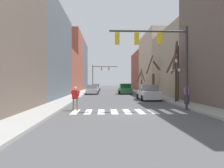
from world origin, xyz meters
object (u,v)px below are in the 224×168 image
Objects in this scene: traffic_signal_far at (100,72)px; street_lamp_right_corner at (176,72)px; traffic_signal_near at (158,48)px; street_tree_left_far at (176,71)px; pedestrian_on_left_sidewalk at (75,96)px; pedestrian_on_right_sidewalk at (187,92)px; street_tree_left_near at (154,78)px; car_at_intersection at (96,88)px; street_tree_right_near at (141,82)px; car_parked_right_near at (93,90)px; car_driving_away_lane at (125,89)px; car_parked_right_mid at (148,93)px.

street_lamp_right_corner is (8.02, -35.79, -1.63)m from traffic_signal_far.
street_tree_left_far is (3.43, 6.28, -1.37)m from traffic_signal_near.
traffic_signal_near reaches higher than pedestrian_on_left_sidewalk.
pedestrian_on_right_sidewalk is (3.18, 2.76, -3.37)m from traffic_signal_near.
traffic_signal_far is at bearing 139.96° from pedestrian_on_right_sidewalk.
street_tree_left_far is at bearing -90.62° from street_tree_left_near.
street_tree_left_far reaches higher than pedestrian_on_left_sidewalk.
pedestrian_on_left_sidewalk is 19.41m from street_tree_left_near.
street_tree_left_near is (9.61, 16.78, 1.68)m from pedestrian_on_left_sidewalk.
pedestrian_on_right_sidewalk is 0.28× the size of street_tree_left_far.
traffic_signal_near is at bearing -170.68° from car_at_intersection.
street_tree_right_near is (8.09, -16.04, -2.58)m from traffic_signal_far.
street_tree_left_far is (8.44, -34.64, -1.54)m from traffic_signal_far.
car_parked_right_near is 1.05× the size of car_driving_away_lane.
street_tree_left_near reaches higher than pedestrian_on_right_sidewalk.
traffic_signal_near reaches higher than car_at_intersection.
car_driving_away_lane is 0.97× the size of car_at_intersection.
pedestrian_on_left_sidewalk is at bearing -119.78° from street_tree_left_near.
car_at_intersection is 34.41m from pedestrian_on_right_sidewalk.
street_lamp_right_corner is 0.67× the size of street_tree_left_far.
car_parked_right_near is at bearing 120.98° from street_tree_left_far.
street_lamp_right_corner reaches higher than pedestrian_on_left_sidewalk.
pedestrian_on_left_sidewalk is 0.28× the size of street_tree_left_far.
pedestrian_on_right_sidewalk is 0.29× the size of street_tree_left_near.
pedestrian_on_right_sidewalk is 22.14m from street_tree_right_near.
street_tree_left_near reaches higher than street_lamp_right_corner.
pedestrian_on_right_sidewalk is 14.26m from street_tree_left_near.
street_tree_left_near is at bearing 89.38° from street_tree_left_far.
traffic_signal_far reaches higher than pedestrian_on_right_sidewalk.
car_parked_right_near is 21.16m from pedestrian_on_right_sidewalk.
car_parked_right_mid is (-1.87, 4.04, -2.25)m from street_lamp_right_corner.
street_lamp_right_corner is 0.86× the size of car_parked_right_mid.
car_parked_right_near is 18.32m from street_tree_left_far.
pedestrian_on_right_sidewalk is 4.06m from street_tree_left_far.
pedestrian_on_left_sidewalk is (-6.06, 0.15, -3.51)m from traffic_signal_near.
street_tree_left_near is at bearing -117.50° from car_parked_right_near.
car_at_intersection is (-5.90, 35.94, -3.75)m from traffic_signal_near.
car_parked_right_mid is at bearing -79.04° from traffic_signal_far.
street_tree_right_near reaches higher than pedestrian_on_right_sidewalk.
car_parked_right_near is at bearing 153.33° from pedestrian_on_right_sidewalk.
traffic_signal_near reaches higher than street_tree_right_near.
car_driving_away_lane is (5.64, -0.04, 0.07)m from car_parked_right_near.
street_tree_right_near is at bearing -7.04° from car_parked_right_mid.
street_tree_left_far is 18.62m from street_tree_right_near.
street_tree_left_far reaches higher than car_driving_away_lane.
car_parked_right_near is at bearing 118.11° from street_lamp_right_corner.
traffic_signal_near is 41.22m from traffic_signal_far.
street_tree_right_near reaches higher than car_at_intersection.
traffic_signal_near is 1.29× the size of car_parked_right_mid.
traffic_signal_near is 6.12m from street_lamp_right_corner.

